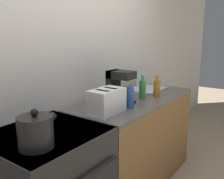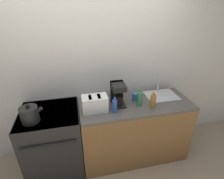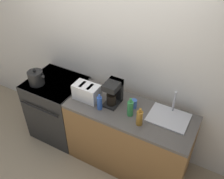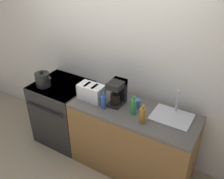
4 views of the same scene
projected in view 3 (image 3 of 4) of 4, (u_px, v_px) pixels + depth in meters
The scene contains 12 objects.
ground_plane at pixel (82, 161), 3.41m from camera, with size 12.00×12.00×0.00m, color tan.
wall_back at pixel (107, 55), 3.11m from camera, with size 8.00×0.05×2.60m.
stove at pixel (59, 107), 3.57m from camera, with size 0.72×0.70×0.92m.
counter_block at pixel (129, 138), 3.13m from camera, with size 1.51×0.61×0.92m.
kettle at pixel (36, 78), 3.21m from camera, with size 0.25×0.20×0.23m.
toaster at pixel (87, 92), 2.97m from camera, with size 0.31×0.18×0.20m.
coffee_maker at pixel (114, 91), 2.88m from camera, with size 0.16×0.23×0.30m.
sink_tray at pixel (169, 117), 2.75m from camera, with size 0.44×0.34×0.28m.
bottle_green at pixel (130, 108), 2.74m from camera, with size 0.07×0.07×0.23m.
bottle_amber at pixel (140, 118), 2.63m from camera, with size 0.07×0.07×0.22m.
bottle_blue at pixel (100, 103), 2.83m from camera, with size 0.06×0.06×0.20m.
cup_blue at pixel (134, 104), 2.87m from camera, with size 0.07×0.07×0.11m.
Camera 3 is at (1.38, -1.64, 2.85)m, focal length 40.00 mm.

